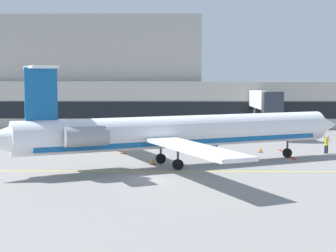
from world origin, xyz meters
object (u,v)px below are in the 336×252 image
marshaller (326,144)px  fuel_tank (273,128)px  regional_jet (178,132)px  pushback_tractor (61,137)px  baggage_tug (204,143)px

marshaller → fuel_tank: bearing=100.6°
regional_jet → fuel_tank: regional_jet is taller
regional_jet → fuel_tank: bearing=60.6°
regional_jet → pushback_tractor: bearing=135.3°
baggage_tug → fuel_tank: 17.65m
pushback_tractor → fuel_tank: 27.87m
regional_jet → marshaller: size_ratio=17.78×
baggage_tug → fuel_tank: (9.99, 14.54, 0.32)m
pushback_tractor → marshaller: (28.99, -5.35, -0.10)m
baggage_tug → pushback_tractor: size_ratio=1.14×
pushback_tractor → marshaller: pushback_tractor is taller
regional_jet → baggage_tug: 8.88m
pushback_tractor → fuel_tank: (26.24, 9.40, 0.27)m
fuel_tank → marshaller: size_ratio=3.49×
regional_jet → fuel_tank: 26.13m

